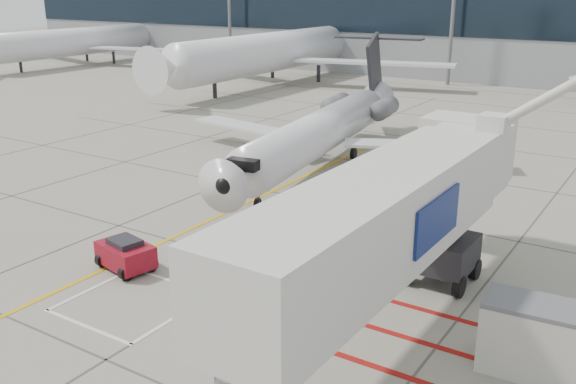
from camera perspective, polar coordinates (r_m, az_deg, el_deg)
The scene contains 10 objects.
ground_plane at distance 22.78m, azimuth -8.32°, elevation -9.96°, with size 260.00×260.00×0.00m, color gray.
regional_jet at distance 36.39m, azimuth 1.70°, elevation 6.82°, with size 21.41×26.99×7.07m, color silver, non-canonical shape.
jet_bridge at distance 18.45m, azimuth 7.80°, elevation -4.08°, with size 8.84×18.66×7.47m, color silver, non-canonical shape.
pushback_tug at distance 25.75m, azimuth -14.24°, elevation -5.30°, with size 2.28×1.42×1.33m, color maroon, non-canonical shape.
baggage_cart at distance 25.42m, azimuth 1.92°, elevation -5.38°, with size 1.66×1.05×1.05m, color #5B5C60, non-canonical shape.
ground_power_unit at distance 19.86m, azimuth 20.84°, elevation -12.00°, with size 2.73×1.59×2.16m, color beige, non-canonical shape.
cone_nose at distance 28.49m, azimuth -5.32°, elevation -3.42°, with size 0.34×0.34×0.47m, color orange.
cone_side at distance 27.85m, azimuth 0.66°, elevation -3.79°, with size 0.38×0.38×0.52m, color #FF480D.
bg_aircraft_a at distance 94.42m, azimuth -17.47°, elevation 14.15°, with size 32.88×36.53×10.96m, color silver, non-canonical shape.
bg_aircraft_b at distance 72.84m, azimuth -0.27°, elevation 14.64°, with size 37.62×41.80×12.54m, color silver, non-canonical shape.
Camera 1 is at (13.49, -14.96, 10.64)m, focal length 40.00 mm.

